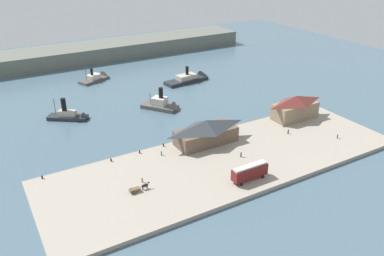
{
  "coord_description": "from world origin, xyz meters",
  "views": [
    {
      "loc": [
        -60.08,
        -104.74,
        60.46
      ],
      "look_at": [
        1.14,
        0.72,
        2.0
      ],
      "focal_mm": 36.79,
      "sensor_mm": 36.0,
      "label": 1
    }
  ],
  "objects_px": {
    "pedestrian_walking_west": "(337,136)",
    "mooring_post_west": "(111,160)",
    "street_tram": "(250,171)",
    "mooring_post_center_west": "(163,145)",
    "mooring_post_center_east": "(42,177)",
    "pedestrian_near_east_shed": "(142,180)",
    "horse_cart": "(139,188)",
    "pedestrian_near_cart": "(288,132)",
    "ferry_approaching_west": "(192,78)",
    "pedestrian_by_tram": "(241,154)",
    "ferry_approaching_east": "(98,78)",
    "ferry_mid_harbor": "(72,116)",
    "mooring_post_east": "(140,152)",
    "ferry_shed_customs_shed": "(206,131)",
    "ferry_shed_central_terminal": "(295,107)",
    "pedestrian_walking_east": "(161,153)",
    "ferry_near_quay": "(164,106)"
  },
  "relations": [
    {
      "from": "mooring_post_center_east",
      "to": "mooring_post_east",
      "type": "height_order",
      "value": "same"
    },
    {
      "from": "pedestrian_walking_east",
      "to": "mooring_post_west",
      "type": "height_order",
      "value": "pedestrian_walking_east"
    },
    {
      "from": "street_tram",
      "to": "ferry_mid_harbor",
      "type": "xyz_separation_m",
      "value": [
        -30.73,
        67.33,
        -2.4
      ]
    },
    {
      "from": "mooring_post_east",
      "to": "ferry_shed_customs_shed",
      "type": "bearing_deg",
      "value": -11.31
    },
    {
      "from": "pedestrian_near_cart",
      "to": "ferry_mid_harbor",
      "type": "height_order",
      "value": "ferry_mid_harbor"
    },
    {
      "from": "mooring_post_west",
      "to": "mooring_post_center_west",
      "type": "distance_m",
      "value": 17.65
    },
    {
      "from": "mooring_post_west",
      "to": "mooring_post_center_east",
      "type": "bearing_deg",
      "value": 178.41
    },
    {
      "from": "ferry_mid_harbor",
      "to": "mooring_post_center_west",
      "type": "bearing_deg",
      "value": -63.52
    },
    {
      "from": "ferry_shed_central_terminal",
      "to": "horse_cart",
      "type": "distance_m",
      "value": 69.48
    },
    {
      "from": "mooring_post_center_east",
      "to": "mooring_post_center_west",
      "type": "distance_m",
      "value": 37.21
    },
    {
      "from": "street_tram",
      "to": "ferry_shed_customs_shed",
      "type": "bearing_deg",
      "value": 87.05
    },
    {
      "from": "pedestrian_by_tram",
      "to": "ferry_mid_harbor",
      "type": "distance_m",
      "value": 66.78
    },
    {
      "from": "street_tram",
      "to": "ferry_approaching_east",
      "type": "height_order",
      "value": "ferry_approaching_east"
    },
    {
      "from": "street_tram",
      "to": "mooring_post_center_west",
      "type": "height_order",
      "value": "street_tram"
    },
    {
      "from": "mooring_post_center_west",
      "to": "pedestrian_near_cart",
      "type": "bearing_deg",
      "value": -17.98
    },
    {
      "from": "pedestrian_by_tram",
      "to": "ferry_near_quay",
      "type": "distance_m",
      "value": 47.49
    },
    {
      "from": "pedestrian_walking_west",
      "to": "mooring_post_west",
      "type": "bearing_deg",
      "value": 161.68
    },
    {
      "from": "pedestrian_walking_east",
      "to": "ferry_near_quay",
      "type": "bearing_deg",
      "value": 62.33
    },
    {
      "from": "ferry_shed_central_terminal",
      "to": "mooring_post_center_west",
      "type": "relative_size",
      "value": 18.9
    },
    {
      "from": "pedestrian_near_east_shed",
      "to": "ferry_near_quay",
      "type": "relative_size",
      "value": 0.1
    },
    {
      "from": "pedestrian_by_tram",
      "to": "mooring_post_east",
      "type": "xyz_separation_m",
      "value": [
        -25.61,
        17.43,
        -0.37
      ]
    },
    {
      "from": "pedestrian_by_tram",
      "to": "pedestrian_near_cart",
      "type": "height_order",
      "value": "pedestrian_by_tram"
    },
    {
      "from": "pedestrian_near_east_shed",
      "to": "horse_cart",
      "type": "bearing_deg",
      "value": -125.86
    },
    {
      "from": "pedestrian_near_east_shed",
      "to": "mooring_post_west",
      "type": "xyz_separation_m",
      "value": [
        -3.49,
        14.93,
        -0.26
      ]
    },
    {
      "from": "street_tram",
      "to": "mooring_post_west",
      "type": "relative_size",
      "value": 11.8
    },
    {
      "from": "ferry_shed_central_terminal",
      "to": "ferry_approaching_east",
      "type": "height_order",
      "value": "ferry_shed_central_terminal"
    },
    {
      "from": "street_tram",
      "to": "pedestrian_walking_east",
      "type": "height_order",
      "value": "street_tram"
    },
    {
      "from": "mooring_post_west",
      "to": "mooring_post_east",
      "type": "distance_m",
      "value": 9.28
    },
    {
      "from": "ferry_near_quay",
      "to": "ferry_approaching_east",
      "type": "xyz_separation_m",
      "value": [
        -11.34,
        48.31,
        -0.5
      ]
    },
    {
      "from": "pedestrian_near_east_shed",
      "to": "mooring_post_center_east",
      "type": "xyz_separation_m",
      "value": [
        -23.07,
        15.48,
        -0.26
      ]
    },
    {
      "from": "pedestrian_walking_west",
      "to": "pedestrian_walking_east",
      "type": "bearing_deg",
      "value": 161.16
    },
    {
      "from": "ferry_shed_customs_shed",
      "to": "mooring_post_east",
      "type": "height_order",
      "value": "ferry_shed_customs_shed"
    },
    {
      "from": "ferry_shed_central_terminal",
      "to": "mooring_post_center_east",
      "type": "distance_m",
      "value": 88.74
    },
    {
      "from": "street_tram",
      "to": "ferry_approaching_west",
      "type": "xyz_separation_m",
      "value": [
        30.1,
        83.3,
        -2.57
      ]
    },
    {
      "from": "street_tram",
      "to": "mooring_post_center_west",
      "type": "distance_m",
      "value": 31.47
    },
    {
      "from": "ferry_shed_customs_shed",
      "to": "pedestrian_near_east_shed",
      "type": "relative_size",
      "value": 13.04
    },
    {
      "from": "pedestrian_walking_west",
      "to": "mooring_post_center_east",
      "type": "relative_size",
      "value": 1.7
    },
    {
      "from": "pedestrian_near_cart",
      "to": "ferry_approaching_west",
      "type": "distance_m",
      "value": 67.32
    },
    {
      "from": "mooring_post_west",
      "to": "ferry_shed_customs_shed",
      "type": "bearing_deg",
      "value": -7.45
    },
    {
      "from": "mooring_post_center_east",
      "to": "ferry_mid_harbor",
      "type": "height_order",
      "value": "ferry_mid_harbor"
    },
    {
      "from": "pedestrian_by_tram",
      "to": "ferry_approaching_east",
      "type": "xyz_separation_m",
      "value": [
        -13.63,
        95.74,
        -0.96
      ]
    },
    {
      "from": "pedestrian_walking_east",
      "to": "street_tram",
      "type": "bearing_deg",
      "value": -58.53
    },
    {
      "from": "ferry_shed_central_terminal",
      "to": "ferry_approaching_west",
      "type": "relative_size",
      "value": 0.71
    },
    {
      "from": "ferry_shed_central_terminal",
      "to": "pedestrian_near_cart",
      "type": "height_order",
      "value": "ferry_shed_central_terminal"
    },
    {
      "from": "ferry_shed_customs_shed",
      "to": "horse_cart",
      "type": "height_order",
      "value": "ferry_shed_customs_shed"
    },
    {
      "from": "ferry_approaching_east",
      "to": "ferry_approaching_west",
      "type": "xyz_separation_m",
      "value": [
        38.17,
        -23.72,
        0.19
      ]
    },
    {
      "from": "ferry_approaching_west",
      "to": "pedestrian_walking_west",
      "type": "bearing_deg",
      "value": -82.33
    },
    {
      "from": "mooring_post_west",
      "to": "mooring_post_east",
      "type": "bearing_deg",
      "value": 1.65
    },
    {
      "from": "pedestrian_near_east_shed",
      "to": "mooring_post_center_west",
      "type": "distance_m",
      "value": 21.08
    },
    {
      "from": "mooring_post_west",
      "to": "mooring_post_east",
      "type": "height_order",
      "value": "same"
    }
  ]
}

